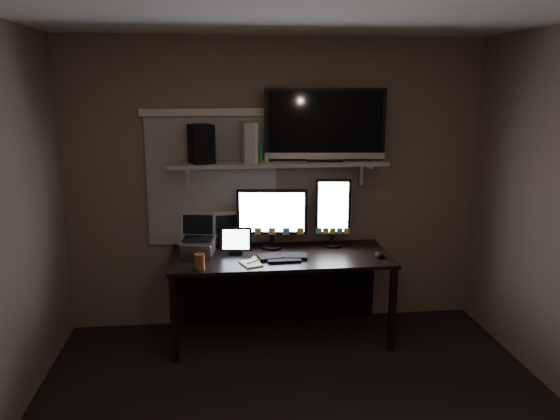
{
  "coord_description": "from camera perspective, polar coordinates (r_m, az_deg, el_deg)",
  "views": [
    {
      "loc": [
        -0.49,
        -2.85,
        2.1
      ],
      "look_at": [
        -0.03,
        1.25,
        1.15
      ],
      "focal_mm": 35.0,
      "sensor_mm": 36.0,
      "label": 1
    }
  ],
  "objects": [
    {
      "name": "mouse",
      "position": [
        4.53,
        10.31,
        -4.61
      ],
      "size": [
        0.08,
        0.12,
        0.04
      ],
      "primitive_type": "ellipsoid",
      "rotation": [
        0.0,
        0.0,
        -0.11
      ],
      "color": "black",
      "rests_on": "desk"
    },
    {
      "name": "cup",
      "position": [
        4.21,
        -8.41,
        -5.34
      ],
      "size": [
        0.1,
        0.1,
        0.12
      ],
      "primitive_type": "cylinder",
      "rotation": [
        0.0,
        0.0,
        0.32
      ],
      "color": "#92451A",
      "rests_on": "desk"
    },
    {
      "name": "monitor_portrait",
      "position": [
        4.7,
        5.55,
        -0.26
      ],
      "size": [
        0.31,
        0.09,
        0.6
      ],
      "primitive_type": "cube",
      "rotation": [
        0.0,
        0.0,
        -0.13
      ],
      "color": "black",
      "rests_on": "desk"
    },
    {
      "name": "wall_shelf",
      "position": [
        4.54,
        -0.2,
        4.91
      ],
      "size": [
        1.8,
        0.35,
        0.03
      ],
      "primitive_type": "cube",
      "color": "#A2A29E",
      "rests_on": "back_wall"
    },
    {
      "name": "file_sorter",
      "position": [
        4.74,
        -5.29,
        -2.01
      ],
      "size": [
        0.25,
        0.14,
        0.3
      ],
      "primitive_type": "cube",
      "rotation": [
        0.0,
        0.0,
        0.16
      ],
      "color": "black",
      "rests_on": "desk"
    },
    {
      "name": "tv",
      "position": [
        4.57,
        4.72,
        8.87
      ],
      "size": [
        1.01,
        0.29,
        0.6
      ],
      "primitive_type": "cube",
      "rotation": [
        0.0,
        0.0,
        -0.11
      ],
      "color": "black",
      "rests_on": "wall_shelf"
    },
    {
      "name": "laptop",
      "position": [
        4.52,
        -8.61,
        -2.73
      ],
      "size": [
        0.32,
        0.28,
        0.32
      ],
      "primitive_type": "cube",
      "rotation": [
        0.0,
        0.0,
        -0.19
      ],
      "color": "silver",
      "rests_on": "desk"
    },
    {
      "name": "ceiling",
      "position": [
        2.91,
        3.47,
        20.79
      ],
      "size": [
        3.6,
        3.6,
        0.0
      ],
      "primitive_type": "plane",
      "rotation": [
        3.14,
        0.0,
        0.0
      ],
      "color": "silver",
      "rests_on": "back_wall"
    },
    {
      "name": "game_console",
      "position": [
        4.51,
        -3.29,
        7.11
      ],
      "size": [
        0.13,
        0.28,
        0.33
      ],
      "primitive_type": "cube",
      "rotation": [
        0.0,
        0.0,
        0.19
      ],
      "color": "beige",
      "rests_on": "wall_shelf"
    },
    {
      "name": "sticky_notes",
      "position": [
        4.4,
        -1.74,
        -5.17
      ],
      "size": [
        0.35,
        0.27,
        0.0
      ],
      "primitive_type": null,
      "rotation": [
        0.0,
        0.0,
        -0.09
      ],
      "color": "yellow",
      "rests_on": "desk"
    },
    {
      "name": "tablet",
      "position": [
        4.52,
        -4.64,
        -3.22
      ],
      "size": [
        0.27,
        0.14,
        0.23
      ],
      "primitive_type": "cube",
      "rotation": [
        0.0,
        0.0,
        -0.11
      ],
      "color": "black",
      "rests_on": "desk"
    },
    {
      "name": "desk",
      "position": [
        4.68,
        -0.09,
        -6.34
      ],
      "size": [
        1.8,
        0.75,
        0.73
      ],
      "color": "black",
      "rests_on": "floor"
    },
    {
      "name": "speaker",
      "position": [
        4.47,
        -8.23,
        6.86
      ],
      "size": [
        0.23,
        0.25,
        0.31
      ],
      "primitive_type": "cube",
      "rotation": [
        0.0,
        0.0,
        0.33
      ],
      "color": "black",
      "rests_on": "wall_shelf"
    },
    {
      "name": "back_wall",
      "position": [
        4.75,
        -0.43,
        2.63
      ],
      "size": [
        3.6,
        0.0,
        3.6
      ],
      "primitive_type": "plane",
      "rotation": [
        1.57,
        0.0,
        0.0
      ],
      "color": "#695B4B",
      "rests_on": "floor"
    },
    {
      "name": "notepad",
      "position": [
        4.29,
        -3.08,
        -5.63
      ],
      "size": [
        0.19,
        0.22,
        0.01
      ],
      "primitive_type": "cube",
      "rotation": [
        0.0,
        0.0,
        0.35
      ],
      "color": "white",
      "rests_on": "desk"
    },
    {
      "name": "window_blinds",
      "position": [
        4.7,
        -7.1,
        3.04
      ],
      "size": [
        1.1,
        0.02,
        1.1
      ],
      "primitive_type": "cube",
      "color": "#B4B0A2",
      "rests_on": "back_wall"
    },
    {
      "name": "monitor_landscape",
      "position": [
        4.64,
        -0.84,
        -0.85
      ],
      "size": [
        0.6,
        0.13,
        0.53
      ],
      "primitive_type": "cube",
      "rotation": [
        0.0,
        0.0,
        -0.11
      ],
      "color": "black",
      "rests_on": "desk"
    },
    {
      "name": "keyboard",
      "position": [
        4.43,
        0.3,
        -4.89
      ],
      "size": [
        0.41,
        0.17,
        0.02
      ],
      "primitive_type": "cube",
      "rotation": [
        0.0,
        0.0,
        0.02
      ],
      "color": "black",
      "rests_on": "desk"
    },
    {
      "name": "bottles",
      "position": [
        4.47,
        -2.38,
        5.84
      ],
      "size": [
        0.22,
        0.09,
        0.14
      ],
      "primitive_type": null,
      "rotation": [
        0.0,
        0.0,
        0.18
      ],
      "color": "#A50F0C",
      "rests_on": "wall_shelf"
    }
  ]
}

